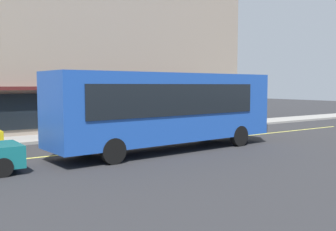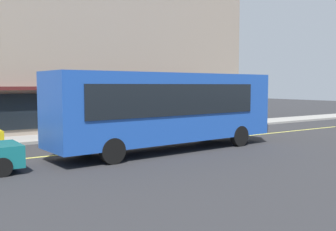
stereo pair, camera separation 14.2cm
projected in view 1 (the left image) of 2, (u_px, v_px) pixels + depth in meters
ground at (105, 150)px, 17.62m from camera, size 120.00×120.00×0.00m
sidewalk at (67, 137)px, 21.68m from camera, size 80.00×2.62×0.15m
lane_centre_stripe at (105, 150)px, 17.62m from camera, size 36.00×0.16×0.01m
storefront_building at (70, 23)px, 28.57m from camera, size 23.05×12.12×15.22m
bus at (169, 107)px, 17.46m from camera, size 11.26×3.17×3.50m
traffic_light at (150, 92)px, 23.78m from camera, size 0.30×0.52×3.20m
pedestrian_by_curb at (175, 112)px, 25.67m from camera, size 0.34×0.34×1.69m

